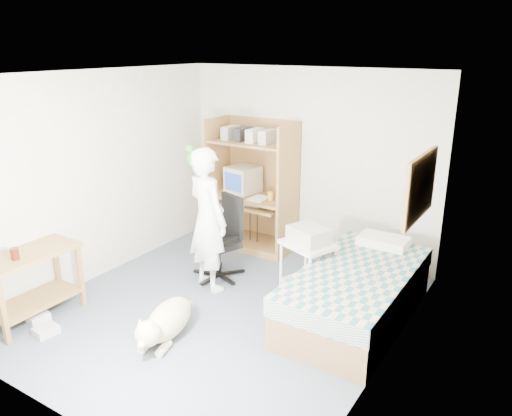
# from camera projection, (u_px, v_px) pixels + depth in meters

# --- Properties ---
(floor) EXTENTS (4.00, 4.00, 0.00)m
(floor) POSITION_uv_depth(u_px,v_px,m) (222.00, 309.00, 5.47)
(floor) COLOR #444C5D
(floor) RESTS_ON ground
(wall_back) EXTENTS (3.60, 0.02, 2.50)m
(wall_back) POSITION_uv_depth(u_px,v_px,m) (308.00, 163.00, 6.68)
(wall_back) COLOR beige
(wall_back) RESTS_ON floor
(wall_right) EXTENTS (0.02, 4.00, 2.50)m
(wall_right) POSITION_uv_depth(u_px,v_px,m) (393.00, 235.00, 4.16)
(wall_right) COLOR beige
(wall_right) RESTS_ON floor
(wall_left) EXTENTS (0.02, 4.00, 2.50)m
(wall_left) POSITION_uv_depth(u_px,v_px,m) (98.00, 177.00, 6.00)
(wall_left) COLOR beige
(wall_left) RESTS_ON floor
(ceiling) EXTENTS (3.60, 4.00, 0.02)m
(ceiling) POSITION_uv_depth(u_px,v_px,m) (216.00, 74.00, 4.69)
(ceiling) COLOR white
(ceiling) RESTS_ON wall_back
(computer_hutch) EXTENTS (1.20, 0.63, 1.80)m
(computer_hutch) POSITION_uv_depth(u_px,v_px,m) (253.00, 190.00, 6.96)
(computer_hutch) COLOR brown
(computer_hutch) RESTS_ON floor
(bed) EXTENTS (1.02, 2.02, 0.66)m
(bed) POSITION_uv_depth(u_px,v_px,m) (356.00, 293.00, 5.21)
(bed) COLOR brown
(bed) RESTS_ON floor
(side_desk) EXTENTS (0.50, 1.00, 0.75)m
(side_desk) POSITION_uv_depth(u_px,v_px,m) (31.00, 276.00, 5.14)
(side_desk) COLOR brown
(side_desk) RESTS_ON floor
(corkboard) EXTENTS (0.04, 0.94, 0.66)m
(corkboard) POSITION_uv_depth(u_px,v_px,m) (421.00, 187.00, 4.84)
(corkboard) COLOR olive
(corkboard) RESTS_ON wall_right
(office_chair) EXTENTS (0.58, 0.59, 1.02)m
(office_chair) POSITION_uv_depth(u_px,v_px,m) (222.00, 249.00, 6.14)
(office_chair) COLOR black
(office_chair) RESTS_ON floor
(person) EXTENTS (0.72, 0.60, 1.69)m
(person) POSITION_uv_depth(u_px,v_px,m) (208.00, 220.00, 5.73)
(person) COLOR white
(person) RESTS_ON floor
(parrot) EXTENTS (0.12, 0.21, 0.34)m
(parrot) POSITION_uv_depth(u_px,v_px,m) (192.00, 158.00, 5.63)
(parrot) COLOR #178D14
(parrot) RESTS_ON person
(dog) EXTENTS (0.52, 1.07, 0.41)m
(dog) POSITION_uv_depth(u_px,v_px,m) (166.00, 321.00, 4.90)
(dog) COLOR #CBBA88
(dog) RESTS_ON floor
(printer_cart) EXTENTS (0.68, 0.62, 0.67)m
(printer_cart) POSITION_uv_depth(u_px,v_px,m) (308.00, 261.00, 5.62)
(printer_cart) COLOR silver
(printer_cart) RESTS_ON floor
(printer) EXTENTS (0.51, 0.45, 0.18)m
(printer) POSITION_uv_depth(u_px,v_px,m) (309.00, 235.00, 5.52)
(printer) COLOR #ABACA7
(printer) RESTS_ON printer_cart
(crt_monitor) EXTENTS (0.45, 0.46, 0.37)m
(crt_monitor) POSITION_uv_depth(u_px,v_px,m) (243.00, 179.00, 7.02)
(crt_monitor) COLOR beige
(crt_monitor) RESTS_ON computer_hutch
(keyboard) EXTENTS (0.47, 0.21, 0.03)m
(keyboard) POSITION_uv_depth(u_px,v_px,m) (246.00, 203.00, 6.90)
(keyboard) COLOR beige
(keyboard) RESTS_ON computer_hutch
(pencil_cup) EXTENTS (0.08, 0.08, 0.12)m
(pencil_cup) POSITION_uv_depth(u_px,v_px,m) (270.00, 196.00, 6.73)
(pencil_cup) COLOR gold
(pencil_cup) RESTS_ON computer_hutch
(drink_glass) EXTENTS (0.08, 0.08, 0.12)m
(drink_glass) POSITION_uv_depth(u_px,v_px,m) (15.00, 254.00, 4.89)
(drink_glass) COLOR #3B1609
(drink_glass) RESTS_ON side_desk
(floor_box_a) EXTENTS (0.28, 0.24, 0.10)m
(floor_box_a) POSITION_uv_depth(u_px,v_px,m) (37.00, 316.00, 5.23)
(floor_box_a) COLOR silver
(floor_box_a) RESTS_ON floor
(floor_box_b) EXTENTS (0.21, 0.24, 0.08)m
(floor_box_b) POSITION_uv_depth(u_px,v_px,m) (46.00, 331.00, 4.99)
(floor_box_b) COLOR #B6B6B1
(floor_box_b) RESTS_ON floor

